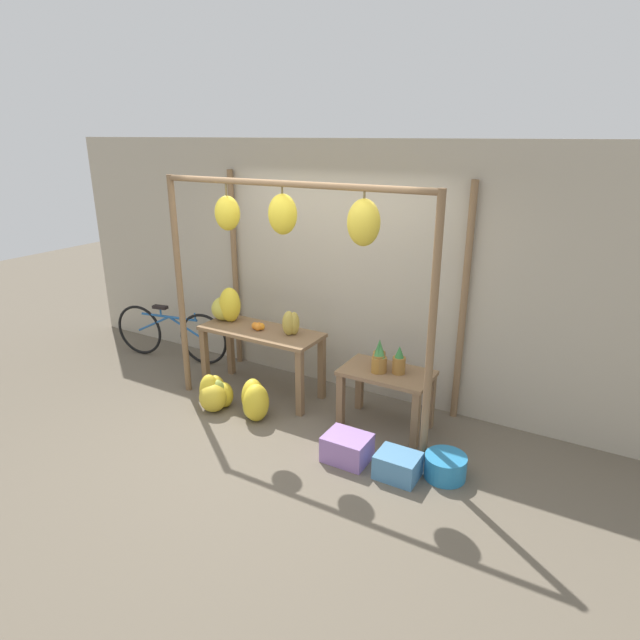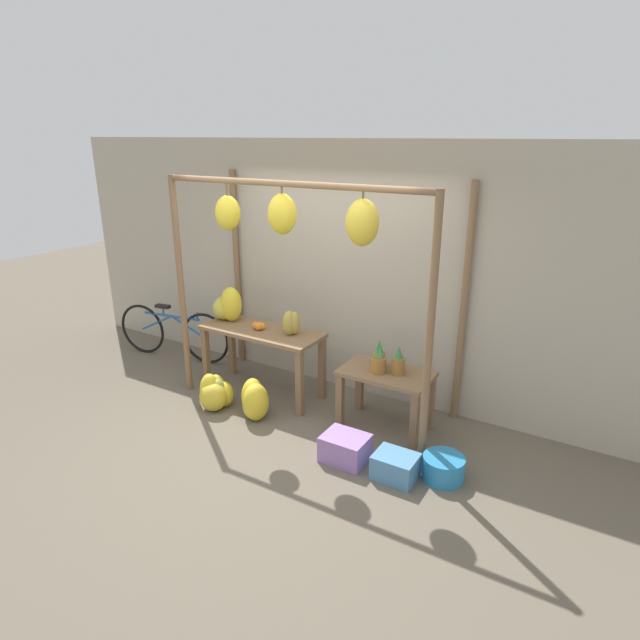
% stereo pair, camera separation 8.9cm
% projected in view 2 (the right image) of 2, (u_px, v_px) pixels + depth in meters
% --- Properties ---
extents(ground_plane, '(20.00, 20.00, 0.00)m').
position_uv_depth(ground_plane, '(266.00, 440.00, 5.24)').
color(ground_plane, '#665B4C').
extents(shop_wall_back, '(8.00, 0.08, 2.80)m').
position_uv_depth(shop_wall_back, '(341.00, 270.00, 5.99)').
color(shop_wall_back, '#B2A893').
rests_on(shop_wall_back, ground_plane).
extents(stall_awning, '(2.94, 1.12, 2.45)m').
position_uv_depth(stall_awning, '(303.00, 246.00, 5.11)').
color(stall_awning, brown).
rests_on(stall_awning, ground_plane).
extents(display_table_main, '(1.40, 0.56, 0.77)m').
position_uv_depth(display_table_main, '(262.00, 341.00, 6.01)').
color(display_table_main, brown).
rests_on(display_table_main, ground_plane).
extents(display_table_side, '(0.90, 0.54, 0.62)m').
position_uv_depth(display_table_side, '(386.00, 384.00, 5.32)').
color(display_table_side, brown).
rests_on(display_table_side, ground_plane).
extents(banana_pile_on_table, '(0.45, 0.38, 0.41)m').
position_uv_depth(banana_pile_on_table, '(228.00, 306.00, 6.21)').
color(banana_pile_on_table, yellow).
rests_on(banana_pile_on_table, display_table_main).
extents(orange_pile, '(0.15, 0.13, 0.09)m').
position_uv_depth(orange_pile, '(259.00, 326.00, 5.95)').
color(orange_pile, orange).
rests_on(orange_pile, display_table_main).
extents(pineapple_cluster, '(0.37, 0.28, 0.31)m').
position_uv_depth(pineapple_cluster, '(383.00, 360.00, 5.25)').
color(pineapple_cluster, olive).
rests_on(pineapple_cluster, display_table_side).
extents(banana_pile_ground_left, '(0.40, 0.46, 0.40)m').
position_uv_depth(banana_pile_ground_left, '(216.00, 393.00, 5.82)').
color(banana_pile_ground_left, '#9EB247').
rests_on(banana_pile_ground_left, ground_plane).
extents(banana_pile_ground_right, '(0.41, 0.41, 0.42)m').
position_uv_depth(banana_pile_ground_right, '(254.00, 401.00, 5.60)').
color(banana_pile_ground_right, yellow).
rests_on(banana_pile_ground_right, ground_plane).
extents(fruit_crate_white, '(0.41, 0.33, 0.25)m').
position_uv_depth(fruit_crate_white, '(345.00, 448.00, 4.88)').
color(fruit_crate_white, '#9970B7').
rests_on(fruit_crate_white, ground_plane).
extents(blue_bucket, '(0.36, 0.36, 0.21)m').
position_uv_depth(blue_bucket, '(443.00, 468.00, 4.63)').
color(blue_bucket, teal).
rests_on(blue_bucket, ground_plane).
extents(parked_bicycle, '(1.66, 0.33, 0.73)m').
position_uv_depth(parked_bicycle, '(173.00, 332.00, 7.06)').
color(parked_bicycle, black).
rests_on(parked_bicycle, ground_plane).
extents(papaya_pile, '(0.19, 0.21, 0.28)m').
position_uv_depth(papaya_pile, '(291.00, 323.00, 5.76)').
color(papaya_pile, '#B2993D').
rests_on(papaya_pile, display_table_main).
extents(fruit_crate_purple, '(0.37, 0.29, 0.22)m').
position_uv_depth(fruit_crate_purple, '(395.00, 466.00, 4.63)').
color(fruit_crate_purple, '#4C84B2').
rests_on(fruit_crate_purple, ground_plane).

